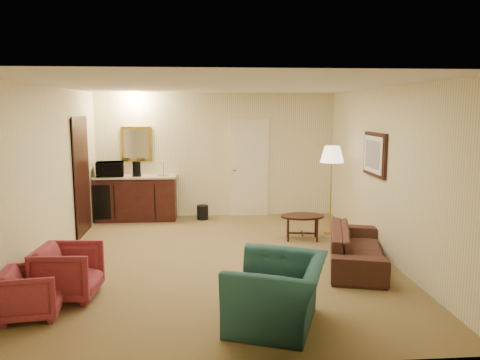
{
  "coord_description": "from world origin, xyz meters",
  "views": [
    {
      "loc": [
        -0.25,
        -6.85,
        2.27
      ],
      "look_at": [
        0.31,
        0.5,
        1.15
      ],
      "focal_mm": 35.0,
      "sensor_mm": 36.0,
      "label": 1
    }
  ],
  "objects_px": {
    "teal_armchair": "(277,281)",
    "coffee_maker": "(137,169)",
    "rose_chair_near": "(68,269)",
    "wetbar_cabinet": "(137,198)",
    "coffee_table": "(302,227)",
    "waste_bin": "(203,212)",
    "microwave": "(110,167)",
    "rose_chair_far": "(32,290)",
    "sofa": "(357,241)",
    "floor_lamp": "(331,190)"
  },
  "relations": [
    {
      "from": "rose_chair_far",
      "to": "coffee_table",
      "type": "xyz_separation_m",
      "value": [
        3.59,
        2.81,
        -0.09
      ]
    },
    {
      "from": "wetbar_cabinet",
      "to": "waste_bin",
      "type": "bearing_deg",
      "value": -2.97
    },
    {
      "from": "sofa",
      "to": "coffee_maker",
      "type": "height_order",
      "value": "coffee_maker"
    },
    {
      "from": "floor_lamp",
      "to": "microwave",
      "type": "xyz_separation_m",
      "value": [
        -4.2,
        1.26,
        0.29
      ]
    },
    {
      "from": "wetbar_cabinet",
      "to": "floor_lamp",
      "type": "height_order",
      "value": "floor_lamp"
    },
    {
      "from": "teal_armchair",
      "to": "rose_chair_far",
      "type": "relative_size",
      "value": 1.78
    },
    {
      "from": "wetbar_cabinet",
      "to": "coffee_maker",
      "type": "bearing_deg",
      "value": -68.81
    },
    {
      "from": "waste_bin",
      "to": "floor_lamp",
      "type": "bearing_deg",
      "value": -28.01
    },
    {
      "from": "sofa",
      "to": "waste_bin",
      "type": "bearing_deg",
      "value": 51.53
    },
    {
      "from": "rose_chair_far",
      "to": "floor_lamp",
      "type": "distance_m",
      "value": 5.31
    },
    {
      "from": "wetbar_cabinet",
      "to": "coffee_maker",
      "type": "distance_m",
      "value": 0.62
    },
    {
      "from": "rose_chair_near",
      "to": "floor_lamp",
      "type": "height_order",
      "value": "floor_lamp"
    },
    {
      "from": "floor_lamp",
      "to": "rose_chair_far",
      "type": "bearing_deg",
      "value": -142.58
    },
    {
      "from": "wetbar_cabinet",
      "to": "coffee_table",
      "type": "xyz_separation_m",
      "value": [
        3.09,
        -1.72,
        -0.24
      ]
    },
    {
      "from": "waste_bin",
      "to": "coffee_maker",
      "type": "height_order",
      "value": "coffee_maker"
    },
    {
      "from": "coffee_maker",
      "to": "floor_lamp",
      "type": "bearing_deg",
      "value": -26.66
    },
    {
      "from": "rose_chair_near",
      "to": "microwave",
      "type": "distance_m",
      "value": 4.05
    },
    {
      "from": "wetbar_cabinet",
      "to": "rose_chair_far",
      "type": "height_order",
      "value": "wetbar_cabinet"
    },
    {
      "from": "rose_chair_far",
      "to": "floor_lamp",
      "type": "height_order",
      "value": "floor_lamp"
    },
    {
      "from": "rose_chair_far",
      "to": "waste_bin",
      "type": "xyz_separation_m",
      "value": [
        1.85,
        4.46,
        -0.16
      ]
    },
    {
      "from": "teal_armchair",
      "to": "coffee_maker",
      "type": "height_order",
      "value": "coffee_maker"
    },
    {
      "from": "wetbar_cabinet",
      "to": "teal_armchair",
      "type": "bearing_deg",
      "value": -66.4
    },
    {
      "from": "rose_chair_near",
      "to": "coffee_maker",
      "type": "xyz_separation_m",
      "value": [
        0.29,
        3.94,
        0.71
      ]
    },
    {
      "from": "sofa",
      "to": "coffee_table",
      "type": "height_order",
      "value": "sofa"
    },
    {
      "from": "rose_chair_near",
      "to": "waste_bin",
      "type": "bearing_deg",
      "value": -18.67
    },
    {
      "from": "rose_chair_near",
      "to": "wetbar_cabinet",
      "type": "bearing_deg",
      "value": -0.22
    },
    {
      "from": "teal_armchair",
      "to": "coffee_maker",
      "type": "distance_m",
      "value": 5.3
    },
    {
      "from": "sofa",
      "to": "rose_chair_far",
      "type": "xyz_separation_m",
      "value": [
        -4.1,
        -1.4,
        -0.06
      ]
    },
    {
      "from": "coffee_table",
      "to": "floor_lamp",
      "type": "relative_size",
      "value": 0.47
    },
    {
      "from": "rose_chair_near",
      "to": "rose_chair_far",
      "type": "distance_m",
      "value": 0.56
    },
    {
      "from": "floor_lamp",
      "to": "microwave",
      "type": "distance_m",
      "value": 4.4
    },
    {
      "from": "waste_bin",
      "to": "coffee_maker",
      "type": "bearing_deg",
      "value": -179.06
    },
    {
      "from": "teal_armchair",
      "to": "microwave",
      "type": "xyz_separation_m",
      "value": [
        -2.65,
        4.86,
        0.63
      ]
    },
    {
      "from": "floor_lamp",
      "to": "rose_chair_near",
      "type": "bearing_deg",
      "value": -145.54
    },
    {
      "from": "sofa",
      "to": "teal_armchair",
      "type": "xyz_separation_m",
      "value": [
        -1.45,
        -1.78,
        0.11
      ]
    },
    {
      "from": "wetbar_cabinet",
      "to": "sofa",
      "type": "xyz_separation_m",
      "value": [
        3.6,
        -3.14,
        -0.09
      ]
    },
    {
      "from": "teal_armchair",
      "to": "coffee_table",
      "type": "bearing_deg",
      "value": -176.39
    },
    {
      "from": "rose_chair_far",
      "to": "sofa",
      "type": "bearing_deg",
      "value": -78.9
    },
    {
      "from": "microwave",
      "to": "sofa",
      "type": "bearing_deg",
      "value": -44.11
    },
    {
      "from": "rose_chair_near",
      "to": "rose_chair_far",
      "type": "height_order",
      "value": "rose_chair_near"
    },
    {
      "from": "rose_chair_near",
      "to": "coffee_maker",
      "type": "height_order",
      "value": "coffee_maker"
    },
    {
      "from": "coffee_table",
      "to": "waste_bin",
      "type": "distance_m",
      "value": 2.4
    },
    {
      "from": "floor_lamp",
      "to": "teal_armchair",
      "type": "bearing_deg",
      "value": -113.3
    },
    {
      "from": "microwave",
      "to": "coffee_maker",
      "type": "bearing_deg",
      "value": -10.9
    },
    {
      "from": "wetbar_cabinet",
      "to": "rose_chair_far",
      "type": "xyz_separation_m",
      "value": [
        -0.5,
        -4.53,
        -0.15
      ]
    },
    {
      "from": "wetbar_cabinet",
      "to": "sofa",
      "type": "distance_m",
      "value": 4.78
    },
    {
      "from": "teal_armchair",
      "to": "rose_chair_far",
      "type": "distance_m",
      "value": 2.68
    },
    {
      "from": "floor_lamp",
      "to": "wetbar_cabinet",
      "type": "bearing_deg",
      "value": 160.37
    },
    {
      "from": "floor_lamp",
      "to": "microwave",
      "type": "height_order",
      "value": "floor_lamp"
    },
    {
      "from": "wetbar_cabinet",
      "to": "coffee_table",
      "type": "height_order",
      "value": "wetbar_cabinet"
    }
  ]
}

